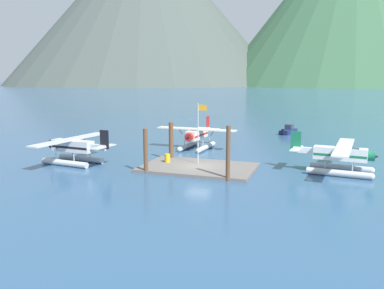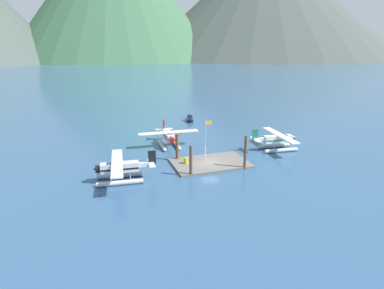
% 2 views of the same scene
% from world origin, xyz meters
% --- Properties ---
extents(ground_plane, '(1200.00, 1200.00, 0.00)m').
position_xyz_m(ground_plane, '(0.00, 0.00, 0.00)').
color(ground_plane, '#2D5175').
extents(dock_platform, '(11.17, 7.14, 0.30)m').
position_xyz_m(dock_platform, '(0.00, 0.00, 0.15)').
color(dock_platform, '#66605B').
rests_on(dock_platform, ground).
extents(piling_near_left, '(0.41, 0.41, 4.32)m').
position_xyz_m(piling_near_left, '(-4.16, -3.37, 2.16)').
color(piling_near_left, brown).
rests_on(piling_near_left, ground).
extents(piling_near_right, '(0.38, 0.38, 4.93)m').
position_xyz_m(piling_near_right, '(3.87, -3.43, 2.46)').
color(piling_near_right, brown).
rests_on(piling_near_right, ground).
extents(piling_far_left, '(0.50, 0.50, 4.20)m').
position_xyz_m(piling_far_left, '(-4.21, 3.11, 2.10)').
color(piling_far_left, brown).
rests_on(piling_far_left, ground).
extents(flagpole, '(0.95, 0.10, 6.22)m').
position_xyz_m(flagpole, '(-0.27, 1.06, 4.16)').
color(flagpole, silver).
rests_on(flagpole, dock_platform).
extents(fuel_drum, '(0.62, 0.62, 0.88)m').
position_xyz_m(fuel_drum, '(-3.63, 0.64, 0.74)').
color(fuel_drum, gold).
rests_on(fuel_drum, dock_platform).
extents(mountain_ridge_centre_peak, '(349.82, 349.82, 199.67)m').
position_xyz_m(mountain_ridge_centre_peak, '(-213.11, 430.51, 99.83)').
color(mountain_ridge_centre_peak, '#424C47').
rests_on(mountain_ridge_centre_peak, ground).
extents(seaplane_cream_bow_left, '(10.45, 7.98, 3.84)m').
position_xyz_m(seaplane_cream_bow_left, '(-3.67, 10.46, 1.58)').
color(seaplane_cream_bow_left, '#B7BABF').
rests_on(seaplane_cream_bow_left, ground).
extents(seaplane_silver_port_aft, '(7.96, 10.49, 3.84)m').
position_xyz_m(seaplane_silver_port_aft, '(-13.35, -2.08, 1.58)').
color(seaplane_silver_port_aft, '#B7BABF').
rests_on(seaplane_silver_port_aft, ground).
extents(seaplane_white_stbd_fwd, '(7.96, 10.49, 3.84)m').
position_xyz_m(seaplane_white_stbd_fwd, '(13.29, 2.62, 1.58)').
color(seaplane_white_stbd_fwd, '#B7BABF').
rests_on(seaplane_white_stbd_fwd, ground).
extents(boat_navy_open_north, '(2.66, 4.74, 1.50)m').
position_xyz_m(boat_navy_open_north, '(6.12, 28.49, 0.49)').
color(boat_navy_open_north, navy).
rests_on(boat_navy_open_north, ground).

